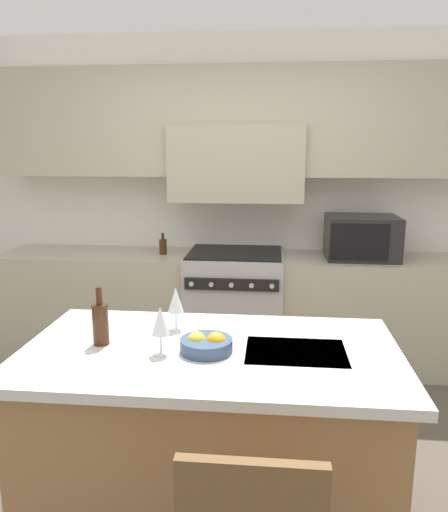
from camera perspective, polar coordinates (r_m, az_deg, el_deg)
The scene contains 11 objects.
ground_plane at distance 2.89m, azimuth -1.73°, elevation -25.68°, with size 10.00×10.00×0.00m, color brown.
back_cabinetry at distance 4.23m, azimuth 1.60°, elevation 10.02°, with size 10.00×0.46×2.70m.
back_counter at distance 4.20m, azimuth 1.27°, elevation -6.06°, with size 3.92×0.62×0.91m.
range_stove at distance 4.17m, azimuth 1.24°, elevation -5.92°, with size 0.78×0.70×0.95m.
microwave at distance 4.09m, azimuth 15.45°, elevation 2.07°, with size 0.55×0.44×0.34m.
kitchen_island at distance 2.48m, azimuth -1.50°, elevation -20.02°, with size 1.69×0.94×0.90m.
wine_bottle at distance 2.35m, azimuth -13.94°, elevation -7.41°, with size 0.07×0.07×0.27m.
wine_glass_near at distance 2.17m, azimuth -7.29°, elevation -7.50°, with size 0.08×0.08×0.22m.
wine_glass_far at distance 2.45m, azimuth -5.54°, elevation -5.13°, with size 0.08×0.08×0.22m.
fruit_bowl at distance 2.22m, azimuth -2.00°, elevation -10.03°, with size 0.23×0.23×0.09m.
oil_bottle_on_counter at distance 4.15m, azimuth -6.99°, elevation 1.12°, with size 0.06×0.06×0.18m.
Camera 1 is at (0.31, -2.26, 1.78)m, focal length 35.00 mm.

